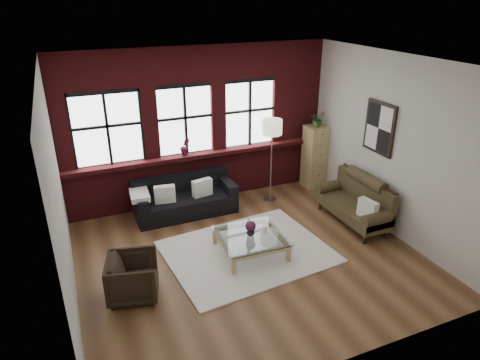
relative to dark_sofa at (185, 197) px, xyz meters
name	(u,v)px	position (x,y,z in m)	size (l,w,h in m)	color
floor	(248,256)	(0.54, -1.90, -0.36)	(5.50, 5.50, 0.00)	brown
ceiling	(250,63)	(0.54, -1.90, 2.84)	(5.50, 5.50, 0.00)	white
wall_back	(199,126)	(0.54, 0.60, 1.24)	(5.50, 5.50, 0.00)	beige
wall_front	(347,252)	(0.54, -4.40, 1.24)	(5.50, 5.50, 0.00)	beige
wall_left	(59,200)	(-2.21, -1.90, 1.24)	(5.00, 5.00, 0.00)	beige
wall_right	(390,146)	(3.29, -1.90, 1.24)	(5.00, 5.00, 0.00)	beige
brick_backwall	(200,127)	(0.54, 0.54, 1.24)	(5.50, 0.12, 3.20)	maroon
sill_ledge	(202,154)	(0.54, 0.45, 0.68)	(5.50, 0.30, 0.08)	maroon
window_left	(107,130)	(-1.26, 0.55, 1.39)	(1.38, 0.10, 1.50)	black
window_mid	(185,121)	(0.24, 0.55, 1.39)	(1.38, 0.10, 1.50)	black
window_right	(249,114)	(1.64, 0.55, 1.39)	(1.38, 0.10, 1.50)	black
wall_poster	(380,128)	(3.26, -1.60, 1.49)	(0.05, 0.74, 0.94)	black
shag_rug	(247,252)	(0.56, -1.79, -0.34)	(2.67, 2.10, 0.03)	silver
dark_sofa	(185,197)	(0.00, 0.00, 0.00)	(1.98, 0.80, 0.72)	black
pillow_a	(165,194)	(-0.43, -0.10, 0.19)	(0.40, 0.14, 0.34)	white
pillow_b	(202,188)	(0.33, -0.10, 0.19)	(0.40, 0.14, 0.34)	white
vintage_settee	(353,202)	(2.84, -1.63, 0.09)	(0.74, 1.67, 0.89)	#3B311B
pillow_settee	(368,209)	(2.76, -2.14, 0.20)	(0.14, 0.38, 0.34)	white
armchair	(133,277)	(-1.42, -2.17, -0.03)	(0.69, 0.72, 0.65)	black
coffee_table	(250,244)	(0.60, -1.83, -0.19)	(1.08, 1.08, 0.36)	tan
vase	(251,232)	(0.60, -1.83, 0.06)	(0.13, 0.13, 0.14)	#B2B2B2
flowers	(251,226)	(0.60, -1.83, 0.17)	(0.18, 0.18, 0.18)	#521C39
drawer_chest	(314,157)	(3.07, 0.14, 0.35)	(0.44, 0.44, 1.42)	tan
potted_plant_top	(317,119)	(3.07, 0.14, 1.23)	(0.31, 0.27, 0.34)	#2D5923
floor_lamp	(271,158)	(1.83, -0.14, 0.61)	(0.40, 0.40, 1.93)	#A5A5A8
sill_plant	(185,147)	(0.17, 0.42, 0.90)	(0.20, 0.16, 0.37)	#521C39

